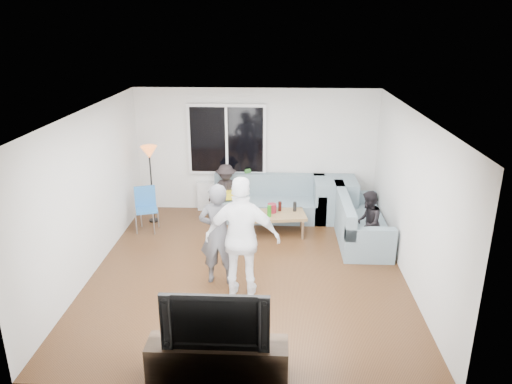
{
  "coord_description": "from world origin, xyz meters",
  "views": [
    {
      "loc": [
        0.45,
        -7.03,
        3.85
      ],
      "look_at": [
        0.1,
        0.6,
        1.15
      ],
      "focal_mm": 33.89,
      "sensor_mm": 36.0,
      "label": 1
    }
  ],
  "objects_px": {
    "spectator_right": "(368,223)",
    "coffee_table": "(276,223)",
    "player_right": "(243,239)",
    "floor_lamp": "(152,185)",
    "television": "(216,317)",
    "side_chair": "(147,210)",
    "tv_console": "(218,359)",
    "sofa_right_section": "(362,218)",
    "spectator_back": "(226,191)",
    "player_left": "(218,234)",
    "sofa_back_section": "(269,198)"
  },
  "relations": [
    {
      "from": "spectator_right",
      "to": "player_left",
      "type": "bearing_deg",
      "value": -51.52
    },
    {
      "from": "side_chair",
      "to": "tv_console",
      "type": "bearing_deg",
      "value": -84.03
    },
    {
      "from": "coffee_table",
      "to": "spectator_back",
      "type": "xyz_separation_m",
      "value": [
        -1.04,
        0.8,
        0.36
      ]
    },
    {
      "from": "floor_lamp",
      "to": "player_left",
      "type": "bearing_deg",
      "value": -55.41
    },
    {
      "from": "side_chair",
      "to": "tv_console",
      "type": "relative_size",
      "value": 0.54
    },
    {
      "from": "coffee_table",
      "to": "player_left",
      "type": "distance_m",
      "value": 2.15
    },
    {
      "from": "sofa_right_section",
      "to": "television",
      "type": "xyz_separation_m",
      "value": [
        -2.21,
        -3.79,
        0.36
      ]
    },
    {
      "from": "spectator_back",
      "to": "television",
      "type": "relative_size",
      "value": 0.94
    },
    {
      "from": "player_right",
      "to": "television",
      "type": "distance_m",
      "value": 1.75
    },
    {
      "from": "floor_lamp",
      "to": "tv_console",
      "type": "bearing_deg",
      "value": -67.5
    },
    {
      "from": "sofa_back_section",
      "to": "player_left",
      "type": "bearing_deg",
      "value": -105.16
    },
    {
      "from": "sofa_right_section",
      "to": "sofa_back_section",
      "type": "bearing_deg",
      "value": 60.37
    },
    {
      "from": "sofa_right_section",
      "to": "spectator_back",
      "type": "distance_m",
      "value": 2.81
    },
    {
      "from": "sofa_right_section",
      "to": "tv_console",
      "type": "xyz_separation_m",
      "value": [
        -2.21,
        -3.79,
        -0.2
      ]
    },
    {
      "from": "television",
      "to": "side_chair",
      "type": "bearing_deg",
      "value": 114.91
    },
    {
      "from": "sofa_right_section",
      "to": "player_right",
      "type": "height_order",
      "value": "player_right"
    },
    {
      "from": "side_chair",
      "to": "player_left",
      "type": "relative_size",
      "value": 0.53
    },
    {
      "from": "side_chair",
      "to": "player_right",
      "type": "relative_size",
      "value": 0.47
    },
    {
      "from": "sofa_right_section",
      "to": "spectator_right",
      "type": "distance_m",
      "value": 0.6
    },
    {
      "from": "sofa_back_section",
      "to": "player_right",
      "type": "xyz_separation_m",
      "value": [
        -0.32,
        -3.03,
        0.5
      ]
    },
    {
      "from": "sofa_right_section",
      "to": "television",
      "type": "relative_size",
      "value": 1.68
    },
    {
      "from": "player_right",
      "to": "floor_lamp",
      "type": "bearing_deg",
      "value": -50.74
    },
    {
      "from": "side_chair",
      "to": "floor_lamp",
      "type": "bearing_deg",
      "value": 71.06
    },
    {
      "from": "player_left",
      "to": "spectator_right",
      "type": "bearing_deg",
      "value": -152.95
    },
    {
      "from": "sofa_back_section",
      "to": "side_chair",
      "type": "bearing_deg",
      "value": -161.66
    },
    {
      "from": "sofa_right_section",
      "to": "player_right",
      "type": "xyz_separation_m",
      "value": [
        -2.05,
        -2.05,
        0.5
      ]
    },
    {
      "from": "sofa_right_section",
      "to": "tv_console",
      "type": "height_order",
      "value": "sofa_right_section"
    },
    {
      "from": "sofa_back_section",
      "to": "tv_console",
      "type": "relative_size",
      "value": 1.44
    },
    {
      "from": "coffee_table",
      "to": "floor_lamp",
      "type": "height_order",
      "value": "floor_lamp"
    },
    {
      "from": "side_chair",
      "to": "spectator_back",
      "type": "bearing_deg",
      "value": 10.01
    },
    {
      "from": "spectator_right",
      "to": "coffee_table",
      "type": "bearing_deg",
      "value": -102.06
    },
    {
      "from": "spectator_right",
      "to": "television",
      "type": "bearing_deg",
      "value": -19.94
    },
    {
      "from": "spectator_back",
      "to": "television",
      "type": "height_order",
      "value": "same"
    },
    {
      "from": "sofa_right_section",
      "to": "floor_lamp",
      "type": "xyz_separation_m",
      "value": [
        -4.07,
        0.69,
        0.36
      ]
    },
    {
      "from": "sofa_right_section",
      "to": "side_chair",
      "type": "bearing_deg",
      "value": 87.05
    },
    {
      "from": "spectator_right",
      "to": "sofa_right_section",
      "type": "bearing_deg",
      "value": -165.28
    },
    {
      "from": "player_right",
      "to": "spectator_right",
      "type": "distance_m",
      "value": 2.54
    },
    {
      "from": "tv_console",
      "to": "television",
      "type": "xyz_separation_m",
      "value": [
        0.0,
        0.0,
        0.56
      ]
    },
    {
      "from": "tv_console",
      "to": "player_right",
      "type": "bearing_deg",
      "value": 84.59
    },
    {
      "from": "spectator_right",
      "to": "spectator_back",
      "type": "relative_size",
      "value": 1.02
    },
    {
      "from": "sofa_back_section",
      "to": "floor_lamp",
      "type": "height_order",
      "value": "floor_lamp"
    },
    {
      "from": "coffee_table",
      "to": "sofa_back_section",
      "type": "bearing_deg",
      "value": 101.31
    },
    {
      "from": "tv_console",
      "to": "television",
      "type": "relative_size",
      "value": 1.34
    },
    {
      "from": "coffee_table",
      "to": "player_right",
      "type": "xyz_separation_m",
      "value": [
        -0.47,
        -2.26,
        0.72
      ]
    },
    {
      "from": "side_chair",
      "to": "floor_lamp",
      "type": "relative_size",
      "value": 0.55
    },
    {
      "from": "floor_lamp",
      "to": "television",
      "type": "relative_size",
      "value": 1.31
    },
    {
      "from": "player_left",
      "to": "television",
      "type": "relative_size",
      "value": 1.35
    },
    {
      "from": "spectator_back",
      "to": "tv_console",
      "type": "distance_m",
      "value": 4.83
    },
    {
      "from": "floor_lamp",
      "to": "player_right",
      "type": "distance_m",
      "value": 3.41
    },
    {
      "from": "spectator_right",
      "to": "television",
      "type": "xyz_separation_m",
      "value": [
        -2.21,
        -3.2,
        0.21
      ]
    }
  ]
}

